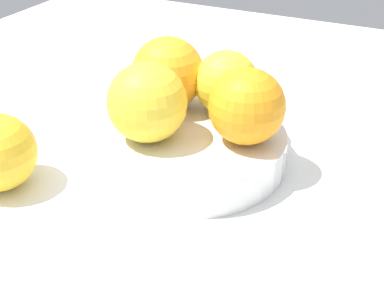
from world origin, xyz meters
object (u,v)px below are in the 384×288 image
Objects in this scene: orange_in_bowl_1 at (226,83)px; orange_in_bowl_2 at (168,73)px; fruit_bowl at (192,148)px; orange_in_bowl_3 at (247,106)px; orange_in_bowl_0 at (147,103)px.

orange_in_bowl_2 is (-6.29, -1.53, 0.51)cm from orange_in_bowl_1.
fruit_bowl is 8.04cm from orange_in_bowl_3.
orange_in_bowl_2 is at bearing 139.92° from fruit_bowl.
orange_in_bowl_3 reaches higher than orange_in_bowl_1.
orange_in_bowl_1 is (4.67, 8.81, -0.48)cm from orange_in_bowl_0.
orange_in_bowl_0 is 0.99× the size of orange_in_bowl_2.
orange_in_bowl_2 reaches higher than orange_in_bowl_3.
orange_in_bowl_1 is at bearing 77.12° from fruit_bowl.
fruit_bowl is 2.47× the size of orange_in_bowl_0.
orange_in_bowl_1 is at bearing 13.69° from orange_in_bowl_2.
orange_in_bowl_0 reaches higher than orange_in_bowl_1.
fruit_bowl is at bearing -102.88° from orange_in_bowl_1.
orange_in_bowl_2 reaches higher than orange_in_bowl_1.
orange_in_bowl_2 is 11.11cm from orange_in_bowl_3.
orange_in_bowl_0 is at bearing -117.93° from orange_in_bowl_1.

